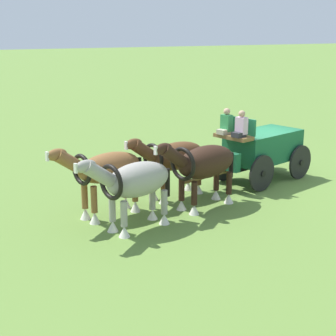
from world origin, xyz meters
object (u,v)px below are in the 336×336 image
Objects in this scene: draft_horse_rear_off at (173,158)px; draft_horse_lead_off at (105,171)px; show_wagon at (260,148)px; draft_horse_lead_near at (134,182)px; draft_horse_rear_near at (203,164)px.

draft_horse_lead_off is (2.50, 0.73, 0.08)m from draft_horse_rear_off.
show_wagon is 1.92× the size of draft_horse_lead_near.
show_wagon is 6.19m from draft_horse_lead_off.
draft_horse_rear_near is 1.05× the size of draft_horse_lead_near.
draft_horse_lead_near is (5.71, 2.35, 0.12)m from show_wagon.
draft_horse_rear_off is at bearing -72.94° from draft_horse_rear_near.
draft_horse_rear_off is 2.60m from draft_horse_lead_off.
draft_horse_lead_off is at bearing -10.06° from draft_horse_rear_near.
draft_horse_lead_near is 0.98× the size of draft_horse_lead_off.
show_wagon is 1.81× the size of draft_horse_rear_off.
draft_horse_rear_near is 1.00× the size of draft_horse_rear_off.
draft_horse_lead_off is at bearing -73.15° from draft_horse_lead_near.
draft_horse_rear_near is (3.21, 1.62, 0.16)m from show_wagon.
draft_horse_rear_near is 2.61m from draft_horse_lead_near.
draft_horse_rear_near is at bearing -163.67° from draft_horse_lead_near.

